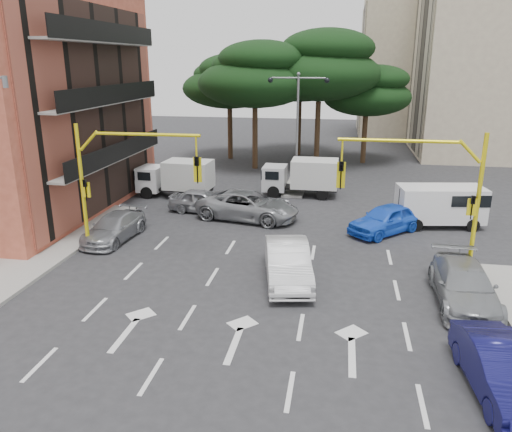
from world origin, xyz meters
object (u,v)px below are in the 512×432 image
at_px(car_white_hatch, 288,262).
at_px(car_navy_parked, 501,370).
at_px(car_silver_cross_a, 248,205).
at_px(car_silver_parked, 464,285).
at_px(signal_mast_left, 118,172).
at_px(box_truck_a, 176,179).
at_px(car_silver_cross_b, 203,201).
at_px(van_white, 440,206).
at_px(box_truck_b, 301,178).
at_px(car_blue_compact, 386,219).
at_px(car_silver_wagon, 114,227).
at_px(street_lamp_center, 298,110).
at_px(signal_mast_right, 433,184).

height_order(car_white_hatch, car_navy_parked, car_white_hatch).
relative_size(car_silver_cross_a, car_navy_parked, 1.32).
relative_size(car_white_hatch, car_silver_parked, 0.97).
xyz_separation_m(signal_mast_left, car_navy_parked, (14.40, -8.08, -3.16)).
height_order(car_silver_cross_a, box_truck_a, box_truck_a).
relative_size(car_silver_cross_b, van_white, 0.90).
bearing_deg(box_truck_b, box_truck_a, 101.95).
height_order(signal_mast_left, car_blue_compact, signal_mast_left).
bearing_deg(car_silver_cross_b, box_truck_b, -43.97).
xyz_separation_m(car_silver_wagon, box_truck_b, (8.52, 10.21, 0.59)).
bearing_deg(car_blue_compact, box_truck_a, -156.55).
bearing_deg(box_truck_b, street_lamp_center, 13.45).
bearing_deg(car_navy_parked, box_truck_a, 124.22).
bearing_deg(car_silver_cross_a, car_silver_parked, -120.79).
bearing_deg(car_navy_parked, car_silver_wagon, 142.57).
xyz_separation_m(van_white, box_truck_b, (-7.98, 5.12, 0.11)).
bearing_deg(box_truck_a, signal_mast_left, -172.02).
xyz_separation_m(car_silver_cross_b, car_silver_parked, (12.69, -9.73, 0.05)).
bearing_deg(street_lamp_center, van_white, -40.76).
bearing_deg(car_silver_cross_a, car_navy_parked, -134.68).
height_order(car_white_hatch, car_blue_compact, car_white_hatch).
height_order(signal_mast_right, street_lamp_center, street_lamp_center).
xyz_separation_m(car_white_hatch, car_silver_wagon, (-9.14, 3.41, -0.16)).
height_order(signal_mast_left, car_silver_cross_b, signal_mast_left).
bearing_deg(box_truck_a, car_silver_cross_b, -135.64).
xyz_separation_m(street_lamp_center, car_white_hatch, (1.14, -15.83, -4.62)).
height_order(street_lamp_center, van_white, street_lamp_center).
distance_m(car_silver_cross_a, car_silver_cross_b, 3.04).
relative_size(street_lamp_center, car_navy_parked, 1.77).
bearing_deg(car_silver_cross_a, street_lamp_center, -2.96).
bearing_deg(signal_mast_left, car_silver_wagon, 126.88).
height_order(car_navy_parked, box_truck_a, box_truck_a).
relative_size(signal_mast_right, car_white_hatch, 1.23).
distance_m(signal_mast_right, signal_mast_left, 13.61).
relative_size(signal_mast_right, box_truck_b, 1.20).
distance_m(signal_mast_right, car_silver_cross_a, 11.15).
height_order(signal_mast_right, box_truck_b, signal_mast_right).
height_order(signal_mast_left, box_truck_a, signal_mast_left).
distance_m(signal_mast_left, car_navy_parked, 16.82).
height_order(car_silver_wagon, box_truck_b, box_truck_b).
bearing_deg(box_truck_a, car_silver_cross_a, -122.14).
bearing_deg(car_silver_parked, car_silver_wagon, 165.60).
height_order(street_lamp_center, car_silver_cross_a, street_lamp_center).
height_order(car_silver_cross_b, car_silver_parked, car_silver_parked).
bearing_deg(box_truck_a, car_white_hatch, -140.31).
relative_size(car_navy_parked, box_truck_a, 0.88).
relative_size(car_white_hatch, van_white, 1.09).
distance_m(car_silver_cross_b, car_silver_parked, 15.99).
bearing_deg(box_truck_a, box_truck_b, -74.78).
distance_m(signal_mast_right, car_white_hatch, 6.70).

